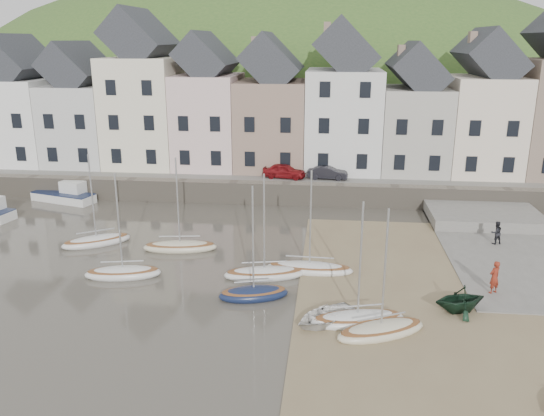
# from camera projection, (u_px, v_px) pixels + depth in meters

# --- Properties ---
(ground) EXTENTS (160.00, 160.00, 0.00)m
(ground) POSITION_uv_depth(u_px,v_px,m) (260.00, 294.00, 29.43)
(ground) COLOR #474238
(ground) RESTS_ON ground
(quay_land) EXTENTS (90.00, 30.00, 1.50)m
(quay_land) POSITION_uv_depth(u_px,v_px,m) (298.00, 158.00, 59.63)
(quay_land) COLOR #345723
(quay_land) RESTS_ON ground
(quay_street) EXTENTS (70.00, 7.00, 0.10)m
(quay_street) POSITION_uv_depth(u_px,v_px,m) (290.00, 176.00, 48.47)
(quay_street) COLOR slate
(quay_street) RESTS_ON quay_land
(seawall) EXTENTS (70.00, 1.20, 1.80)m
(seawall) POSITION_uv_depth(u_px,v_px,m) (286.00, 194.00, 45.33)
(seawall) COLOR slate
(seawall) RESTS_ON ground
(beach) EXTENTS (18.00, 26.00, 0.06)m
(beach) POSITION_uv_depth(u_px,v_px,m) (472.00, 304.00, 28.29)
(beach) COLOR #7C694B
(beach) RESTS_ON ground
(slipway) EXTENTS (8.00, 18.00, 0.12)m
(slipway) POSITION_uv_depth(u_px,v_px,m) (506.00, 250.00, 35.48)
(slipway) COLOR slate
(slipway) RESTS_ON ground
(hillside) EXTENTS (134.40, 84.00, 84.00)m
(hillside) POSITION_uv_depth(u_px,v_px,m) (277.00, 233.00, 92.25)
(hillside) COLOR #345723
(hillside) RESTS_ON ground
(townhouse_terrace) EXTENTS (61.05, 8.00, 13.93)m
(townhouse_terrace) POSITION_uv_depth(u_px,v_px,m) (313.00, 105.00, 49.92)
(townhouse_terrace) COLOR white
(townhouse_terrace) RESTS_ON quay_land
(sailboat_0) EXTENTS (4.57, 3.72, 6.32)m
(sailboat_0) POSITION_uv_depth(u_px,v_px,m) (97.00, 241.00, 36.50)
(sailboat_0) COLOR silver
(sailboat_0) RESTS_ON ground
(sailboat_1) EXTENTS (4.55, 2.35, 6.32)m
(sailboat_1) POSITION_uv_depth(u_px,v_px,m) (123.00, 273.00, 31.51)
(sailboat_1) COLOR silver
(sailboat_1) RESTS_ON ground
(sailboat_2) EXTENTS (4.94, 2.17, 6.32)m
(sailboat_2) POSITION_uv_depth(u_px,v_px,m) (180.00, 246.00, 35.52)
(sailboat_2) COLOR beige
(sailboat_2) RESTS_ON ground
(sailboat_3) EXTENTS (4.86, 2.40, 6.32)m
(sailboat_3) POSITION_uv_depth(u_px,v_px,m) (264.00, 273.00, 31.44)
(sailboat_3) COLOR silver
(sailboat_3) RESTS_ON ground
(sailboat_4) EXTENTS (5.15, 1.71, 6.32)m
(sailboat_4) POSITION_uv_depth(u_px,v_px,m) (310.00, 268.00, 32.15)
(sailboat_4) COLOR silver
(sailboat_4) RESTS_ON ground
(sailboat_5) EXTENTS (3.97, 2.45, 6.32)m
(sailboat_5) POSITION_uv_depth(u_px,v_px,m) (254.00, 293.00, 28.94)
(sailboat_5) COLOR #131E3E
(sailboat_5) RESTS_ON ground
(sailboat_6) EXTENTS (4.84, 2.62, 6.32)m
(sailboat_6) POSITION_uv_depth(u_px,v_px,m) (357.00, 319.00, 26.28)
(sailboat_6) COLOR silver
(sailboat_6) RESTS_ON ground
(sailboat_7) EXTENTS (4.65, 3.27, 6.32)m
(sailboat_7) POSITION_uv_depth(u_px,v_px,m) (381.00, 330.00, 25.27)
(sailboat_7) COLOR beige
(sailboat_7) RESTS_ON ground
(motorboat_2) EXTENTS (5.85, 3.27, 1.70)m
(motorboat_2) POSITION_uv_depth(u_px,v_px,m) (66.00, 195.00, 46.20)
(motorboat_2) COLOR silver
(motorboat_2) RESTS_ON ground
(rowboat_white) EXTENTS (4.05, 3.97, 0.69)m
(rowboat_white) POSITION_uv_depth(u_px,v_px,m) (325.00, 316.00, 26.24)
(rowboat_white) COLOR white
(rowboat_white) RESTS_ON beach
(rowboat_green) EXTENTS (3.26, 3.04, 1.40)m
(rowboat_green) POSITION_uv_depth(u_px,v_px,m) (460.00, 299.00, 27.22)
(rowboat_green) COLOR black
(rowboat_green) RESTS_ON beach
(person_red) EXTENTS (0.79, 0.72, 1.80)m
(person_red) POSITION_uv_depth(u_px,v_px,m) (494.00, 277.00, 29.06)
(person_red) COLOR maroon
(person_red) RESTS_ON slipway
(person_dark) EXTENTS (0.89, 0.78, 1.55)m
(person_dark) POSITION_uv_depth(u_px,v_px,m) (496.00, 233.00, 36.16)
(person_dark) COLOR black
(person_dark) RESTS_ON slipway
(car_left) EXTENTS (3.88, 2.09, 1.25)m
(car_left) POSITION_uv_depth(u_px,v_px,m) (284.00, 171.00, 47.36)
(car_left) COLOR maroon
(car_left) RESTS_ON quay_street
(car_right) EXTENTS (3.48, 1.45, 1.12)m
(car_right) POSITION_uv_depth(u_px,v_px,m) (328.00, 173.00, 46.99)
(car_right) COLOR black
(car_right) RESTS_ON quay_street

